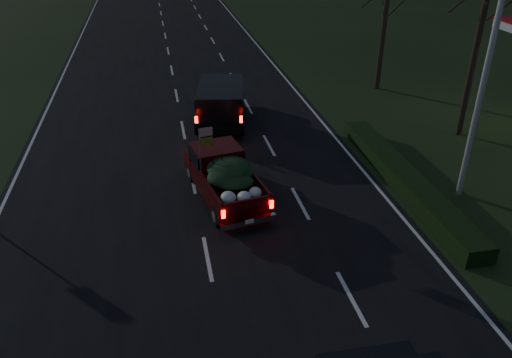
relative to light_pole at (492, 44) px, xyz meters
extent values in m
plane|color=black|center=(-9.50, -2.00, -5.48)|extent=(120.00, 120.00, 0.00)
cube|color=black|center=(-9.50, -2.00, -5.47)|extent=(14.00, 120.00, 0.02)
cube|color=black|center=(-1.70, 1.00, -5.18)|extent=(1.00, 10.00, 0.60)
cylinder|color=silver|center=(0.00, 0.00, -0.98)|extent=(0.20, 0.20, 9.00)
cylinder|color=black|center=(3.00, 5.00, -1.23)|extent=(0.28, 0.28, 8.50)
cylinder|color=black|center=(2.00, 12.00, -1.98)|extent=(0.28, 0.28, 7.00)
cube|color=#3F0808|center=(-8.47, 1.60, -4.94)|extent=(2.56, 4.78, 0.50)
cube|color=#3F0808|center=(-8.61, 2.41, -4.26)|extent=(1.90, 1.72, 0.82)
cube|color=black|center=(-8.61, 2.41, -4.17)|extent=(1.98, 1.64, 0.50)
cube|color=#3F0808|center=(-8.27, 0.44, -4.67)|extent=(2.09, 2.79, 0.05)
ellipsoid|color=black|center=(-8.30, 0.90, -4.26)|extent=(1.71, 1.86, 0.54)
cylinder|color=gray|center=(-9.27, 1.46, -3.62)|extent=(0.03, 0.03, 1.81)
cube|color=red|center=(-9.03, 1.51, -2.87)|extent=(0.47, 0.10, 0.31)
cube|color=gold|center=(-9.03, 1.51, -3.23)|extent=(0.47, 0.10, 0.31)
cube|color=black|center=(-7.53, 8.87, -4.80)|extent=(3.08, 5.54, 0.65)
cube|color=black|center=(-7.58, 8.61, -4.06)|extent=(2.70, 4.12, 0.87)
cube|color=black|center=(-7.58, 8.61, -3.98)|extent=(2.79, 4.04, 0.52)
camera|label=1|loc=(-10.46, -14.03, 3.81)|focal=35.00mm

